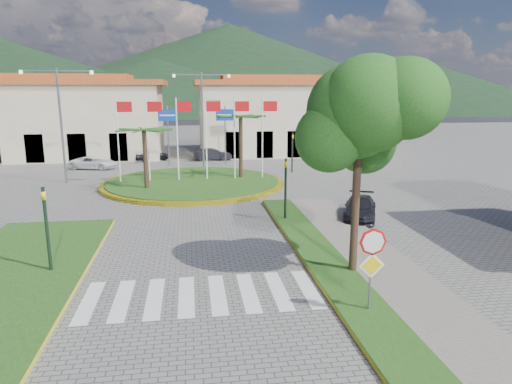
{
  "coord_description": "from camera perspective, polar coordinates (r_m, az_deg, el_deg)",
  "views": [
    {
      "loc": [
        -0.14,
        -9.72,
        6.4
      ],
      "look_at": [
        2.43,
        8.0,
        2.46
      ],
      "focal_mm": 32.0,
      "sensor_mm": 36.0,
      "label": 1
    }
  ],
  "objects": [
    {
      "name": "verge_right",
      "position": [
        14.2,
        13.47,
        -14.34
      ],
      "size": [
        1.6,
        28.0,
        0.18
      ],
      "primitive_type": "cube",
      "color": "#204213",
      "rests_on": "ground"
    },
    {
      "name": "roundabout_island",
      "position": [
        32.32,
        -7.85,
        1.2
      ],
      "size": [
        12.7,
        12.7,
        6.0
      ],
      "color": "yellow",
      "rests_on": "ground"
    },
    {
      "name": "building_right",
      "position": [
        48.85,
        3.78,
        9.47
      ],
      "size": [
        19.08,
        9.54,
        8.05
      ],
      "color": "beige",
      "rests_on": "ground"
    },
    {
      "name": "hill_far_east",
      "position": [
        160.84,
        18.05,
        12.76
      ],
      "size": [
        120.0,
        120.0,
        18.0
      ],
      "primitive_type": "cone",
      "color": "black",
      "rests_on": "ground"
    },
    {
      "name": "street_lamp_west",
      "position": [
        34.91,
        -23.21,
        8.31
      ],
      "size": [
        4.8,
        0.16,
        8.0
      ],
      "color": "slate",
      "rests_on": "ground"
    },
    {
      "name": "stop_sign",
      "position": [
        13.53,
        14.29,
        -7.89
      ],
      "size": [
        0.8,
        0.11,
        2.65
      ],
      "color": "slate",
      "rests_on": "ground"
    },
    {
      "name": "sidewalk_right",
      "position": [
        14.66,
        17.96,
        -13.78
      ],
      "size": [
        4.0,
        28.0,
        0.15
      ],
      "primitive_type": "cube",
      "color": "gray",
      "rests_on": "ground"
    },
    {
      "name": "hill_far_mid",
      "position": [
        170.61,
        -3.28,
        15.3
      ],
      "size": [
        180.0,
        180.0,
        30.0
      ],
      "primitive_type": "cone",
      "color": "black",
      "rests_on": "ground"
    },
    {
      "name": "crosswalk",
      "position": [
        15.14,
        -7.14,
        -12.67
      ],
      "size": [
        8.0,
        3.0,
        0.01
      ],
      "primitive_type": "cube",
      "color": "silver",
      "rests_on": "ground"
    },
    {
      "name": "car_side_right",
      "position": [
        24.07,
        12.89,
        -1.95
      ],
      "size": [
        2.91,
        4.12,
        1.11
      ],
      "primitive_type": "imported",
      "rotation": [
        0.0,
        0.0,
        -0.4
      ],
      "color": "black",
      "rests_on": "ground"
    },
    {
      "name": "white_van",
      "position": [
        40.96,
        -19.66,
        3.47
      ],
      "size": [
        4.17,
        2.71,
        1.07
      ],
      "primitive_type": "imported",
      "rotation": [
        0.0,
        0.0,
        1.31
      ],
      "color": "silver",
      "rests_on": "ground"
    },
    {
      "name": "direction_sign_west",
      "position": [
        40.83,
        -10.97,
        8.17
      ],
      "size": [
        1.6,
        0.14,
        5.2
      ],
      "color": "slate",
      "rests_on": "ground"
    },
    {
      "name": "car_dark_a",
      "position": [
        44.51,
        -12.95,
        4.55
      ],
      "size": [
        3.4,
        2.19,
        1.08
      ],
      "primitive_type": "imported",
      "rotation": [
        0.0,
        0.0,
        1.89
      ],
      "color": "black",
      "rests_on": "ground"
    },
    {
      "name": "ground",
      "position": [
        11.64,
        -6.66,
        -21.04
      ],
      "size": [
        160.0,
        160.0,
        0.0
      ],
      "primitive_type": "plane",
      "color": "slate",
      "rests_on": "ground"
    },
    {
      "name": "street_lamp_centre",
      "position": [
        39.78,
        -6.71,
        9.6
      ],
      "size": [
        4.8,
        0.16,
        8.0
      ],
      "color": "slate",
      "rests_on": "ground"
    },
    {
      "name": "traffic_light_right",
      "position": [
        22.65,
        3.72,
        1.05
      ],
      "size": [
        0.15,
        0.18,
        3.2
      ],
      "color": "black",
      "rests_on": "ground"
    },
    {
      "name": "direction_sign_east",
      "position": [
        40.91,
        -3.88,
        8.38
      ],
      "size": [
        1.6,
        0.14,
        5.2
      ],
      "color": "slate",
      "rests_on": "ground"
    },
    {
      "name": "traffic_light_far",
      "position": [
        36.9,
        4.56,
        5.45
      ],
      "size": [
        0.18,
        0.15,
        3.2
      ],
      "color": "black",
      "rests_on": "ground"
    },
    {
      "name": "traffic_light_left",
      "position": [
        17.56,
        -24.75,
        -3.45
      ],
      "size": [
        0.15,
        0.18,
        3.2
      ],
      "color": "black",
      "rests_on": "ground"
    },
    {
      "name": "hill_near_back",
      "position": [
        140.07,
        -12.62,
        12.79
      ],
      "size": [
        110.0,
        110.0,
        16.0
      ],
      "primitive_type": "cone",
      "color": "black",
      "rests_on": "ground"
    },
    {
      "name": "building_left",
      "position": [
        49.75,
        -24.71,
        8.43
      ],
      "size": [
        23.32,
        9.54,
        8.05
      ],
      "color": "beige",
      "rests_on": "ground"
    },
    {
      "name": "deciduous_tree",
      "position": [
        15.81,
        12.78,
        7.68
      ],
      "size": [
        3.6,
        3.6,
        6.8
      ],
      "color": "black",
      "rests_on": "ground"
    },
    {
      "name": "car_dark_b",
      "position": [
        43.82,
        -5.41,
        4.75
      ],
      "size": [
        3.66,
        1.48,
        1.18
      ],
      "primitive_type": "imported",
      "rotation": [
        0.0,
        0.0,
        1.51
      ],
      "color": "black",
      "rests_on": "ground"
    },
    {
      "name": "median_left",
      "position": [
        18.09,
        -28.65,
        -9.58
      ],
      "size": [
        5.0,
        14.0,
        0.18
      ],
      "primitive_type": "cube",
      "color": "#204213",
      "rests_on": "ground"
    },
    {
      "name": "hill_far_west",
      "position": [
        159.52,
        -29.14,
        12.56
      ],
      "size": [
        140.0,
        140.0,
        22.0
      ],
      "primitive_type": "cone",
      "color": "black",
      "rests_on": "ground"
    }
  ]
}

